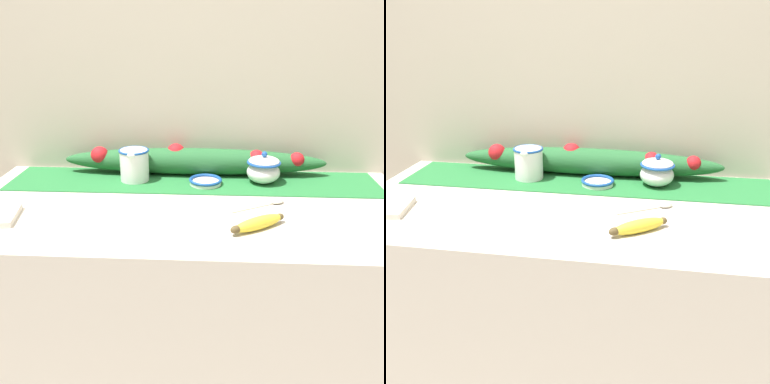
% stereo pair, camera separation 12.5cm
% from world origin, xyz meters
% --- Properties ---
extents(countertop, '(1.38, 0.66, 0.92)m').
position_xyz_m(countertop, '(0.00, 0.00, 0.46)').
color(countertop, beige).
rests_on(countertop, ground_plane).
extents(back_wall, '(2.18, 0.04, 2.40)m').
position_xyz_m(back_wall, '(0.00, 0.35, 1.20)').
color(back_wall, '#B7AD99').
rests_on(back_wall, ground_plane).
extents(table_runner, '(1.27, 0.25, 0.00)m').
position_xyz_m(table_runner, '(0.00, 0.20, 0.93)').
color(table_runner, '#236B33').
rests_on(table_runner, countertop).
extents(cream_pitcher, '(0.10, 0.12, 0.11)m').
position_xyz_m(cream_pitcher, '(-0.20, 0.20, 0.99)').
color(cream_pitcher, white).
rests_on(cream_pitcher, countertop).
extents(sugar_bowl, '(0.12, 0.12, 0.11)m').
position_xyz_m(sugar_bowl, '(0.24, 0.20, 0.98)').
color(sugar_bowl, white).
rests_on(sugar_bowl, countertop).
extents(small_dish, '(0.11, 0.11, 0.02)m').
position_xyz_m(small_dish, '(0.04, 0.17, 0.94)').
color(small_dish, white).
rests_on(small_dish, countertop).
extents(banana, '(0.16, 0.12, 0.04)m').
position_xyz_m(banana, '(0.19, -0.16, 0.94)').
color(banana, yellow).
rests_on(banana, countertop).
extents(spoon, '(0.17, 0.11, 0.01)m').
position_xyz_m(spoon, '(0.26, 0.02, 0.93)').
color(spoon, '#A89E89').
rests_on(spoon, countertop).
extents(poinsettia_garland, '(0.94, 0.10, 0.11)m').
position_xyz_m(poinsettia_garland, '(-0.01, 0.27, 0.98)').
color(poinsettia_garland, '#235B2D').
rests_on(poinsettia_garland, countertop).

